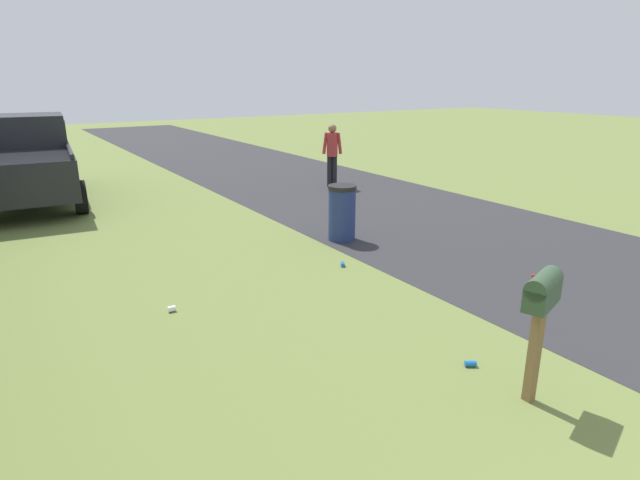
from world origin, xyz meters
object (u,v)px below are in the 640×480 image
at_px(mailbox, 542,300).
at_px(pedestrian, 332,151).
at_px(pickup_truck, 30,157).
at_px(trash_bin, 342,213).

height_order(mailbox, pedestrian, pedestrian).
bearing_deg(pickup_truck, pedestrian, -103.90).
bearing_deg(trash_bin, mailbox, 164.48).
relative_size(mailbox, trash_bin, 1.23).
distance_m(trash_bin, pedestrian, 5.11).
relative_size(pickup_truck, trash_bin, 5.14).
bearing_deg(pedestrian, trash_bin, -178.90).
distance_m(mailbox, trash_bin, 5.44).
height_order(mailbox, pickup_truck, pickup_truck).
height_order(trash_bin, pedestrian, pedestrian).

